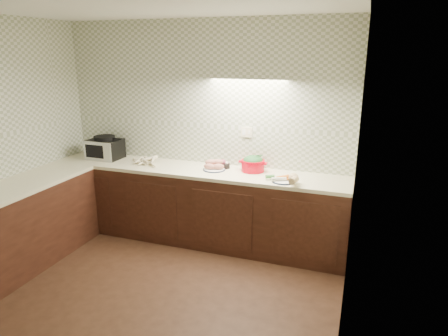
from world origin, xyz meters
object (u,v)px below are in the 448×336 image
(dutch_oven, at_px, (253,164))
(veg_plate, at_px, (287,179))
(parsnip_pile, at_px, (147,161))
(toaster_oven, at_px, (105,148))
(sweet_potato_plate, at_px, (214,166))
(onion_bowl, at_px, (224,165))

(dutch_oven, distance_m, veg_plate, 0.54)
(parsnip_pile, bearing_deg, dutch_oven, 5.31)
(toaster_oven, distance_m, parsnip_pile, 0.65)
(toaster_oven, distance_m, veg_plate, 2.42)
(toaster_oven, xyz_separation_m, sweet_potato_plate, (1.51, -0.03, -0.09))
(toaster_oven, bearing_deg, parsnip_pile, -2.77)
(toaster_oven, bearing_deg, dutch_oven, 3.75)
(toaster_oven, distance_m, dutch_oven, 1.95)
(toaster_oven, height_order, onion_bowl, toaster_oven)
(onion_bowl, height_order, dutch_oven, dutch_oven)
(sweet_potato_plate, height_order, veg_plate, sweet_potato_plate)
(sweet_potato_plate, bearing_deg, parsnip_pile, -178.43)
(sweet_potato_plate, height_order, dutch_oven, dutch_oven)
(parsnip_pile, relative_size, onion_bowl, 2.87)
(parsnip_pile, bearing_deg, sweet_potato_plate, 1.57)
(onion_bowl, xyz_separation_m, veg_plate, (0.81, -0.30, 0.00))
(veg_plate, bearing_deg, toaster_oven, 174.94)
(toaster_oven, height_order, dutch_oven, toaster_oven)
(toaster_oven, bearing_deg, onion_bowl, 4.77)
(onion_bowl, distance_m, veg_plate, 0.87)
(dutch_oven, bearing_deg, toaster_oven, -177.52)
(parsnip_pile, distance_m, sweet_potato_plate, 0.87)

